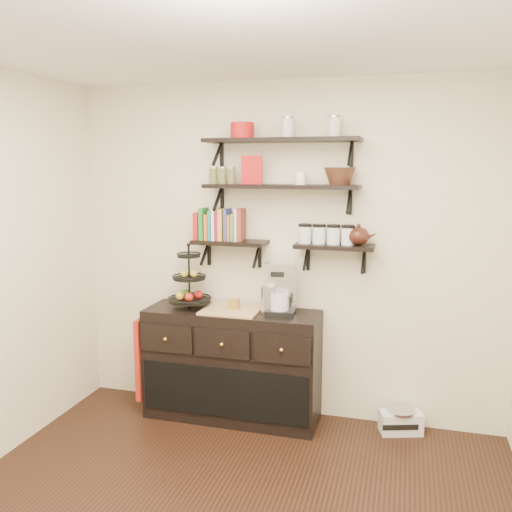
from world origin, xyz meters
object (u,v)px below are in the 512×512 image
Objects in this scene: coffee_maker at (281,289)px; radio at (401,421)px; fruit_stand at (190,286)px; sideboard at (232,364)px.

coffee_maker reaches higher than radio.
fruit_stand is at bearing 174.21° from coffee_maker.
sideboard is 0.76m from coffee_maker.
radio is (1.34, 0.09, -0.36)m from sideboard.
coffee_maker is 1.38m from radio.
sideboard is at bearing -0.58° from fruit_stand.
radio is (0.94, 0.06, -1.00)m from coffee_maker.
sideboard reaches higher than radio.
coffee_maker is (0.39, 0.03, 0.64)m from sideboard.
fruit_stand reaches higher than sideboard.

